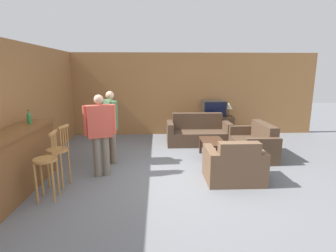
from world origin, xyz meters
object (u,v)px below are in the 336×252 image
Objects in this scene: couch_far at (198,133)px; loveseat_right at (254,144)px; tv at (214,109)px; person_by_window at (111,123)px; coffee_table at (213,144)px; armchair_near at (234,166)px; tv_unit at (213,126)px; bottle at (29,117)px; bar_chair_mid at (59,155)px; person_by_counter at (100,131)px; table_lamp at (229,106)px; bar_chair_near at (47,165)px.

loveseat_right is at bearing -44.72° from couch_far.
tv is 0.43× the size of person_by_window.
couch_far is 1.32m from coffee_table.
couch_far is at bearing 135.28° from loveseat_right.
armchair_near is at bearing -25.08° from person_by_window.
bottle is at bearing -142.44° from tv_unit.
armchair_near is at bearing -4.95° from bottle.
bottle is at bearing -142.47° from tv.
person_by_counter reaches higher than bar_chair_mid.
loveseat_right reaches higher than tv_unit.
bottle is at bearing -145.36° from table_lamp.
bar_chair_near is at bearing -132.19° from couch_far.
bar_chair_near reaches higher than couch_far.
armchair_near is 1.35m from coffee_table.
tv is (-0.57, 2.04, 0.59)m from loveseat_right.
bar_chair_mid is at bearing -134.65° from tv.
bar_chair_near is at bearing -113.38° from person_by_window.
couch_far is 1.21× the size of loveseat_right.
armchair_near is 2.62m from person_by_counter.
armchair_near is 3.92m from bottle.
couch_far is 4.32m from bottle.
bar_chair_mid is at bearing -137.09° from couch_far.
table_lamp is at bearing 38.68° from couch_far.
person_by_counter is at bearing -132.47° from tv.
tv_unit is at bearing 40.44° from person_by_window.
bar_chair_near is 0.63× the size of couch_far.
loveseat_right is 1.20× the size of tv_unit.
table_lamp reaches higher than armchair_near.
couch_far is at bearing 42.91° from bar_chair_mid.
bar_chair_mid is 1.22× the size of coffee_table.
person_by_counter reaches higher than bar_chair_near.
person_by_window is (0.73, 1.19, 0.33)m from bar_chair_mid.
person_by_window reaches higher than tv_unit.
loveseat_right is 2.13× the size of tv.
person_by_window is at bearing 66.62° from bar_chair_near.
person_by_counter is at bearing -134.80° from couch_far.
bar_chair_near is 5.71m from table_lamp.
tv is (0.47, 2.17, 0.53)m from coffee_table.
bar_chair_mid is 1.62× the size of tv.
coffee_table is 2.39m from person_by_window.
bottle reaches higher than tv.
bar_chair_mid is 1.07× the size of armchair_near.
person_by_window is (-2.79, -2.38, 0.59)m from tv_unit.
bar_chair_near is 5.39m from tv_unit.
tv is (0.35, 3.51, 0.59)m from armchair_near.
table_lamp is (4.61, 3.19, -0.24)m from bottle.
couch_far is at bearing 33.32° from bottle.
tv is 5.24m from bottle.
loveseat_right is 1.60× the size of coffee_table.
armchair_near reaches higher than loveseat_right.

